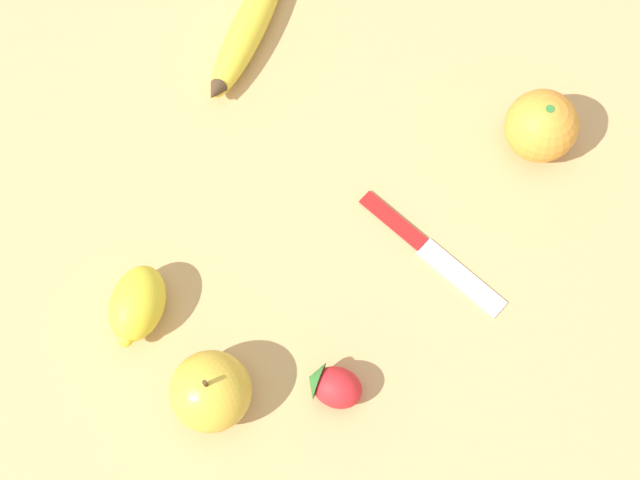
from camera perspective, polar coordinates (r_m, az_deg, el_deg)
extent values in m
plane|color=tan|center=(0.94, -0.17, 1.56)|extent=(3.00, 3.00, 0.00)
ellipsoid|color=yellow|center=(1.03, -4.57, 13.47)|extent=(0.08, 0.20, 0.04)
cone|color=#47331E|center=(0.99, -6.74, 9.39)|extent=(0.03, 0.03, 0.03)
sphere|color=orange|center=(0.97, 13.98, 7.10)|extent=(0.08, 0.08, 0.08)
cylinder|color=#337A33|center=(0.94, 14.49, 8.09)|extent=(0.01, 0.01, 0.00)
ellipsoid|color=red|center=(0.88, 1.11, -9.42)|extent=(0.06, 0.05, 0.04)
cone|color=#337A33|center=(0.88, -0.38, -8.89)|extent=(0.02, 0.04, 0.04)
ellipsoid|color=gold|center=(0.87, -7.02, -9.59)|extent=(0.08, 0.08, 0.07)
cylinder|color=#4C3319|center=(0.83, -7.35, -9.09)|extent=(0.00, 0.00, 0.01)
ellipsoid|color=yellow|center=(0.91, -11.61, -4.00)|extent=(0.08, 0.09, 0.05)
sphere|color=yellow|center=(0.90, -12.35, -6.22)|extent=(0.02, 0.02, 0.02)
cube|color=silver|center=(0.93, 9.05, -2.38)|extent=(0.11, 0.04, 0.00)
cube|color=red|center=(0.94, 4.72, 1.29)|extent=(0.08, 0.03, 0.01)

